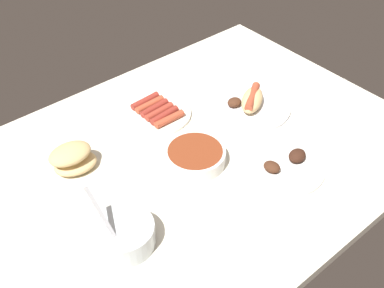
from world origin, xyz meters
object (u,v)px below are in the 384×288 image
Objects in this scene: plate_hotdog_assembled at (251,104)px; bowl_coleslaw at (124,234)px; bread_stack at (73,159)px; bowl_chili at (195,156)px; plate_grilled_meat at (285,166)px; plate_sausages at (157,112)px.

plate_hotdog_assembled is 1.55× the size of bowl_coleslaw.
plate_hotdog_assembled is (-53.97, 11.23, -1.84)cm from bread_stack.
bowl_chili is (-25.85, 18.38, -1.29)cm from bread_stack.
bread_stack is 55.16cm from plate_hotdog_assembled.
plate_hotdog_assembled is (-11.46, -24.17, 0.88)cm from plate_grilled_meat.
plate_hotdog_assembled is at bearing -115.37° from plate_grilled_meat.
plate_sausages is at bearing -135.82° from bowl_coleslaw.
bowl_chili is 23.08cm from plate_sausages.
plate_hotdog_assembled reaches higher than plate_sausages.
plate_hotdog_assembled reaches higher than bowl_chili.
plate_grilled_meat is 41.51cm from plate_sausages.
bread_stack reaches higher than plate_hotdog_assembled.
bowl_chili is at bearing 14.26° from plate_hotdog_assembled.
plate_sausages is at bearing -100.92° from bowl_chili.
bread_stack reaches higher than plate_grilled_meat.
bowl_chili is 0.69× the size of plate_hotdog_assembled.
plate_hotdog_assembled reaches higher than plate_grilled_meat.
bread_stack is 0.63× the size of plate_sausages.
plate_sausages is (-30.21, -4.25, -2.50)cm from bread_stack.
bowl_chili is at bearing -45.60° from plate_grilled_meat.
bowl_chili is 0.78× the size of plate_grilled_meat.
bowl_chili reaches higher than plate_grilled_meat.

